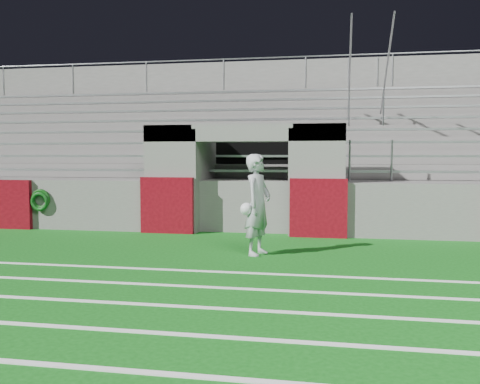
# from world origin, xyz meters

# --- Properties ---
(ground) EXTENTS (90.00, 90.00, 0.00)m
(ground) POSITION_xyz_m (0.00, 0.00, 0.00)
(ground) COLOR #0D5311
(ground) RESTS_ON ground
(field_markings) EXTENTS (28.00, 8.09, 0.01)m
(field_markings) POSITION_xyz_m (0.00, -5.00, 0.01)
(field_markings) COLOR white
(field_markings) RESTS_ON ground
(stadium_structure) EXTENTS (26.00, 8.48, 5.42)m
(stadium_structure) POSITION_xyz_m (0.00, 7.97, 1.49)
(stadium_structure) COLOR #615E5B
(stadium_structure) RESTS_ON ground
(goalkeeper_with_ball) EXTENTS (0.63, 0.79, 1.90)m
(goalkeeper_with_ball) POSITION_xyz_m (0.76, 0.61, 0.95)
(goalkeeper_with_ball) COLOR #A5A9AE
(goalkeeper_with_ball) RESTS_ON ground
(hose_coil) EXTENTS (0.52, 0.14, 0.56)m
(hose_coil) POSITION_xyz_m (-5.13, 2.93, 0.74)
(hose_coil) COLOR #0D410E
(hose_coil) RESTS_ON ground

